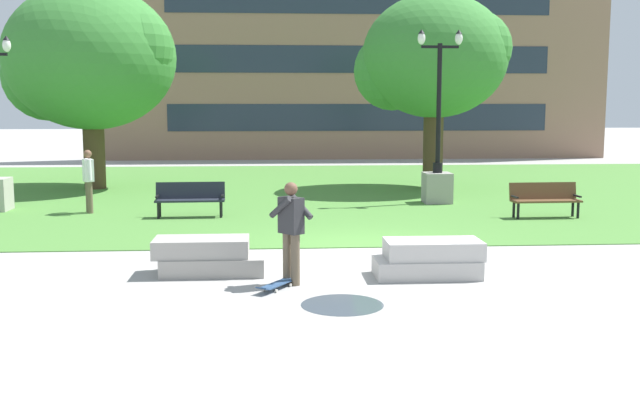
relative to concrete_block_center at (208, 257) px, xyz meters
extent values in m
plane|color=#A3A09B|center=(2.95, 2.13, -0.31)|extent=(140.00, 140.00, 0.00)
cube|color=#4C8438|center=(2.95, 12.13, -0.30)|extent=(40.00, 20.00, 0.02)
cube|color=#9E9991|center=(0.09, 0.00, -0.15)|extent=(1.80, 0.90, 0.32)
cube|color=#A6A098|center=(-0.11, 0.00, 0.17)|extent=(1.66, 0.83, 0.32)
cube|color=#BCB7B2|center=(3.81, -0.47, -0.15)|extent=(1.80, 0.90, 0.32)
cube|color=beige|center=(3.92, -0.47, 0.17)|extent=(1.66, 0.83, 0.32)
cylinder|color=brown|center=(1.51, -0.94, 0.12)|extent=(0.15, 0.15, 0.86)
cylinder|color=brown|center=(1.38, -0.79, 0.12)|extent=(0.15, 0.15, 0.86)
cube|color=#2D2D30|center=(1.45, -0.87, 0.85)|extent=(0.44, 0.46, 0.60)
cylinder|color=#2D2D30|center=(1.62, -0.84, 0.99)|extent=(0.41, 0.45, 0.40)
cylinder|color=#2D2D30|center=(1.28, -0.90, 0.99)|extent=(0.41, 0.45, 0.40)
sphere|color=brown|center=(1.45, -0.87, 1.29)|extent=(0.22, 0.22, 0.22)
cube|color=#2D4C75|center=(1.22, -1.17, -0.22)|extent=(0.60, 0.78, 0.02)
cube|color=#2D4C75|center=(0.98, -1.55, -0.20)|extent=(0.23, 0.21, 0.06)
cube|color=#2D4C75|center=(1.46, -0.79, -0.20)|extent=(0.23, 0.21, 0.06)
cylinder|color=silver|center=(1.19, -1.41, -0.28)|extent=(0.06, 0.06, 0.06)
cylinder|color=silver|center=(1.01, -1.30, -0.28)|extent=(0.06, 0.06, 0.06)
cylinder|color=silver|center=(1.43, -1.04, -0.28)|extent=(0.06, 0.06, 0.06)
cylinder|color=silver|center=(1.24, -0.92, -0.28)|extent=(0.06, 0.06, 0.06)
cylinder|color=#47515B|center=(2.17, -2.20, -0.30)|extent=(1.24, 1.24, 0.01)
cube|color=brown|center=(8.26, 5.75, 0.15)|extent=(1.81, 0.50, 0.05)
cube|color=brown|center=(8.25, 6.00, 0.38)|extent=(1.80, 0.18, 0.46)
cube|color=black|center=(7.42, 5.72, 0.27)|extent=(0.07, 0.40, 0.04)
cube|color=black|center=(9.10, 5.77, 0.27)|extent=(0.07, 0.40, 0.04)
cylinder|color=black|center=(7.46, 5.56, -0.08)|extent=(0.07, 0.07, 0.41)
cylinder|color=black|center=(9.06, 5.61, -0.08)|extent=(0.07, 0.07, 0.41)
cylinder|color=black|center=(7.45, 5.88, -0.08)|extent=(0.07, 0.07, 0.41)
cylinder|color=black|center=(9.05, 5.93, -0.08)|extent=(0.07, 0.07, 0.41)
cube|color=#1E232D|center=(-0.98, 6.46, 0.15)|extent=(1.81, 0.50, 0.05)
cube|color=#1E232D|center=(-0.99, 6.71, 0.38)|extent=(1.80, 0.18, 0.46)
cube|color=black|center=(-1.82, 6.43, 0.27)|extent=(0.07, 0.40, 0.04)
cube|color=black|center=(-0.14, 6.49, 0.27)|extent=(0.07, 0.40, 0.04)
cylinder|color=black|center=(-1.77, 6.27, -0.08)|extent=(0.07, 0.07, 0.41)
cylinder|color=black|center=(-0.18, 6.33, -0.08)|extent=(0.07, 0.07, 0.41)
cylinder|color=black|center=(-1.79, 6.59, -0.08)|extent=(0.07, 0.07, 0.41)
cylinder|color=black|center=(-0.19, 6.65, -0.08)|extent=(0.07, 0.07, 0.41)
ellipsoid|color=white|center=(-5.98, 8.08, 4.23)|extent=(0.22, 0.22, 0.36)
cone|color=black|center=(-5.98, 8.08, 4.42)|extent=(0.20, 0.20, 0.13)
cube|color=gray|center=(6.08, 8.83, 0.16)|extent=(0.80, 0.80, 0.90)
cylinder|color=black|center=(6.08, 8.83, 0.76)|extent=(0.28, 0.28, 0.30)
cylinder|color=black|center=(6.08, 8.83, 2.50)|extent=(0.14, 0.14, 3.78)
cube|color=black|center=(6.08, 8.83, 4.30)|extent=(1.10, 0.08, 0.08)
ellipsoid|color=white|center=(5.53, 8.83, 4.54)|extent=(0.22, 0.22, 0.36)
cone|color=black|center=(5.53, 8.83, 4.73)|extent=(0.20, 0.20, 0.13)
ellipsoid|color=white|center=(6.63, 8.83, 4.54)|extent=(0.22, 0.22, 0.36)
cone|color=black|center=(6.63, 8.83, 4.73)|extent=(0.20, 0.20, 0.13)
cylinder|color=#4C3823|center=(6.77, 12.60, 1.31)|extent=(0.69, 0.69, 3.19)
ellipsoid|color=#387F33|center=(6.77, 12.60, 4.26)|extent=(4.96, 4.96, 4.22)
sphere|color=#387F33|center=(5.40, 13.10, 3.77)|extent=(2.73, 2.73, 2.73)
sphere|color=#387F33|center=(8.01, 12.11, 4.51)|extent=(2.48, 2.48, 2.48)
cylinder|color=#4C3823|center=(-4.97, 13.32, 1.16)|extent=(0.73, 0.73, 2.90)
ellipsoid|color=#387F33|center=(-4.97, 13.32, 4.20)|extent=(5.77, 5.77, 4.91)
sphere|color=#387F33|center=(-6.55, 13.90, 3.63)|extent=(3.18, 3.18, 3.18)
sphere|color=#387F33|center=(-3.52, 12.74, 4.49)|extent=(2.89, 2.89, 2.89)
cylinder|color=brown|center=(-3.83, 7.54, 0.14)|extent=(0.15, 0.15, 0.86)
cylinder|color=brown|center=(-3.75, 7.36, 0.14)|extent=(0.15, 0.15, 0.86)
cube|color=white|center=(-3.79, 7.45, 0.87)|extent=(0.38, 0.46, 0.60)
cylinder|color=white|center=(-3.90, 7.72, 0.90)|extent=(0.16, 0.19, 0.56)
cylinder|color=white|center=(-3.69, 7.18, 0.90)|extent=(0.16, 0.19, 0.56)
sphere|color=brown|center=(-3.79, 7.45, 1.31)|extent=(0.22, 0.22, 0.22)
cube|color=#8E6B56|center=(5.81, 26.63, 5.98)|extent=(26.56, 1.00, 12.57)
cube|color=#232D3D|center=(5.81, 26.12, 1.89)|extent=(19.92, 0.03, 1.40)
cube|color=#232D3D|center=(5.81, 26.12, 4.89)|extent=(19.92, 0.03, 1.40)
cube|color=#232D3D|center=(5.81, 26.12, 7.89)|extent=(19.92, 0.03, 1.40)
camera|label=1|loc=(1.11, -13.04, 2.71)|focal=42.00mm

